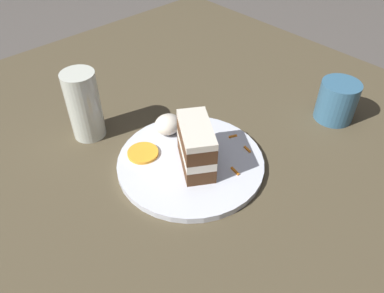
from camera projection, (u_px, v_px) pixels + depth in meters
name	position (u px, v px, depth m)	size (l,w,h in m)	color
ground_plane	(171.00, 159.00, 0.74)	(6.00, 6.00, 0.00)	#4C4742
dining_table	(170.00, 154.00, 0.73)	(1.19, 1.15, 0.03)	#4C422D
plate	(192.00, 161.00, 0.69)	(0.27, 0.27, 0.01)	silver
cake_slice	(196.00, 146.00, 0.64)	(0.10, 0.12, 0.09)	#4C2D19
cream_dollop	(168.00, 124.00, 0.73)	(0.05, 0.05, 0.04)	silver
orange_garnish	(143.00, 153.00, 0.69)	(0.06, 0.06, 0.01)	orange
carrot_shreds_scatter	(229.00, 148.00, 0.70)	(0.08, 0.14, 0.00)	orange
drinking_glass	(85.00, 109.00, 0.72)	(0.06, 0.06, 0.14)	beige
coffee_mug	(337.00, 100.00, 0.77)	(0.08, 0.08, 0.08)	#386684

